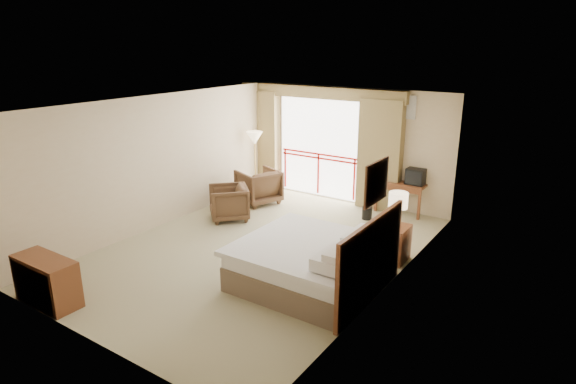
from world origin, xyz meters
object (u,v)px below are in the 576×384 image
Objects in this scene: table_lamp at (398,201)px; wastebasket at (367,213)px; armchair_near at (229,219)px; desk at (402,188)px; bed at (314,262)px; floor_lamp at (255,140)px; dresser at (46,281)px; side_table at (231,194)px; armchair_far at (259,202)px; nightstand at (394,243)px; tv at (416,177)px.

table_lamp is 2.23m from wastebasket.
desk is at bearing 84.28° from armchair_near.
table_lamp is at bearing -71.50° from desk.
bed is at bearing -88.76° from desk.
desk is 0.69× the size of floor_lamp.
side_table is at bearing 91.07° from dresser.
armchair_near is (-2.50, -1.65, -0.14)m from wastebasket.
side_table reaches higher than armchair_near.
table_lamp reaches higher than bed.
table_lamp is at bearing -5.83° from side_table.
desk is at bearing 91.39° from bed.
desk is at bearing 62.45° from dresser.
armchair_far is 1.66× the size of side_table.
floor_lamp reaches higher than table_lamp.
wastebasket is (-1.26, 1.63, -0.18)m from nightstand.
armchair_far is at bearing 139.68° from armchair_near.
desk is at bearing 108.65° from table_lamp.
table_lamp is 3.92m from armchair_near.
tv is at bearing 47.47° from wastebasket.
armchair_far is (-3.37, -1.22, -0.89)m from tv.
floor_lamp is 1.47× the size of dresser.
table_lamp is at bearing 44.73° from dresser.
floor_lamp is (-3.61, -0.68, 0.80)m from desk.
tv is at bearing 80.96° from armchair_near.
tv is 3.99m from floor_lamp.
armchair_far is (-3.89, 1.21, -0.32)m from nightstand.
desk is at bearing 62.91° from wastebasket.
armchair_far is at bearing -158.18° from tv.
bed is 3.41m from armchair_near.
floor_lamp reaches higher than wastebasket.
wastebasket is 0.26× the size of dresser.
dresser is at bearing -45.04° from armchair_near.
dresser reaches higher than armchair_far.
dresser is (-2.85, -6.69, -0.20)m from desk.
dresser is (-2.41, -5.83, 0.22)m from wastebasket.
wastebasket is at bearing 99.64° from bed.
wastebasket is at bearing 126.99° from nightstand.
nightstand is at bearing 94.66° from armchair_far.
desk reaches higher than armchair_near.
bed reaches higher than dresser.
side_table is 1.69m from floor_lamp.
armchair_far is 5.43m from dresser.
dresser is (-2.95, -2.67, -0.02)m from bed.
side_table is at bearing 170.23° from armchair_near.
table_lamp is at bearing 89.17° from nightstand.
table_lamp is 0.72× the size of armchair_near.
tv reaches higher than bed.
floor_lamp is (-0.68, 1.83, 1.35)m from armchair_near.
wastebasket is at bearing -117.24° from desk.
side_table is (-0.37, 0.50, 0.37)m from armchair_near.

